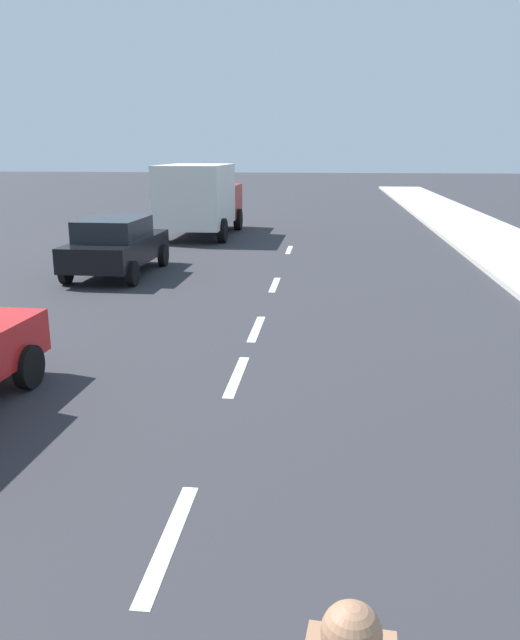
{
  "coord_description": "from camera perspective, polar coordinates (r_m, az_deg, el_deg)",
  "views": [
    {
      "loc": [
        1.33,
        3.49,
        3.35
      ],
      "look_at": [
        0.44,
        11.74,
        1.1
      ],
      "focal_mm": 35.33,
      "sensor_mm": 36.0,
      "label": 1
    }
  ],
  "objects": [
    {
      "name": "ground_plane",
      "position": [
        16.9,
        1.56,
        3.74
      ],
      "size": [
        160.0,
        160.0,
        0.0
      ],
      "primitive_type": "plane",
      "color": "#2D2D33"
    },
    {
      "name": "lane_stripe_2",
      "position": [
        5.97,
        -8.25,
        -19.1
      ],
      "size": [
        0.16,
        1.8,
        0.01
      ],
      "primitive_type": "cube",
      "color": "white",
      "rests_on": "ground"
    },
    {
      "name": "lane_stripe_3",
      "position": [
        9.66,
        -2.12,
        -5.1
      ],
      "size": [
        0.16,
        1.8,
        0.01
      ],
      "primitive_type": "cube",
      "color": "white",
      "rests_on": "ground"
    },
    {
      "name": "lane_stripe_4",
      "position": [
        12.17,
        -0.32,
        -0.79
      ],
      "size": [
        0.16,
        1.8,
        0.01
      ],
      "primitive_type": "cube",
      "color": "white",
      "rests_on": "ground"
    },
    {
      "name": "lane_stripe_5",
      "position": [
        16.15,
        1.34,
        3.22
      ],
      "size": [
        0.16,
        1.8,
        0.01
      ],
      "primitive_type": "cube",
      "color": "white",
      "rests_on": "ground"
    },
    {
      "name": "lane_stripe_6",
      "position": [
        21.89,
        2.66,
        6.37
      ],
      "size": [
        0.16,
        1.8,
        0.01
      ],
      "primitive_type": "cube",
      "color": "white",
      "rests_on": "ground"
    },
    {
      "name": "parked_car_black",
      "position": [
        17.77,
        -12.89,
        6.67
      ],
      "size": [
        2.0,
        4.24,
        1.57
      ],
      "rotation": [
        0.0,
        0.0,
        -0.01
      ],
      "color": "black",
      "rests_on": "ground"
    },
    {
      "name": "delivery_truck",
      "position": [
        25.48,
        -5.46,
        10.96
      ],
      "size": [
        2.72,
        6.26,
        2.8
      ],
      "rotation": [
        0.0,
        0.0,
        -0.01
      ],
      "color": "maroon",
      "rests_on": "ground"
    }
  ]
}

